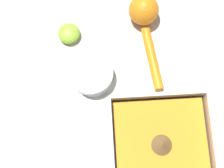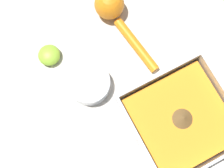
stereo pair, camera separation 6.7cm
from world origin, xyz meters
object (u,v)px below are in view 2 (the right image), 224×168
(square_dish, at_px, (180,120))
(lemon_half, at_px, (49,55))
(lemon_squeezer, at_px, (113,11))
(spice_bowl, at_px, (89,84))

(square_dish, height_order, lemon_half, square_dish)
(lemon_squeezer, bearing_deg, spice_bowl, 127.03)
(square_dish, bearing_deg, lemon_squeezer, -88.14)
(square_dish, xyz_separation_m, lemon_squeezer, (0.01, -0.29, 0.01))
(square_dish, distance_m, lemon_squeezer, 0.29)
(spice_bowl, distance_m, lemon_half, 0.12)
(spice_bowl, relative_size, lemon_half, 1.87)
(square_dish, height_order, spice_bowl, square_dish)
(lemon_half, bearing_deg, spice_bowl, 115.80)
(spice_bowl, bearing_deg, square_dish, 129.60)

